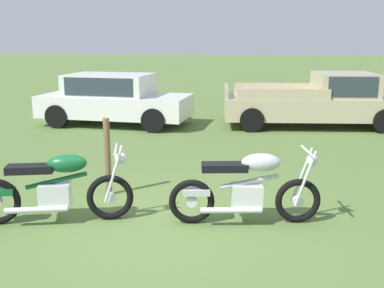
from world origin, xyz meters
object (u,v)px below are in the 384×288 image
at_px(pickup_truck_beige, 321,100).
at_px(fence_post_wooden, 108,157).
at_px(motorcycle_green, 55,188).
at_px(car_white, 113,97).
at_px(motorcycle_silver, 247,188).

height_order(pickup_truck_beige, fence_post_wooden, pickup_truck_beige).
bearing_deg(fence_post_wooden, motorcycle_green, -106.37).
height_order(motorcycle_green, pickup_truck_beige, pickup_truck_beige).
xyz_separation_m(motorcycle_green, pickup_truck_beige, (4.40, 7.47, 0.27)).
height_order(motorcycle_green, car_white, car_white).
height_order(car_white, pickup_truck_beige, pickup_truck_beige).
bearing_deg(pickup_truck_beige, fence_post_wooden, -128.13).
xyz_separation_m(motorcycle_green, fence_post_wooden, (0.35, 1.18, 0.14)).
bearing_deg(car_white, motorcycle_silver, -54.54).
bearing_deg(motorcycle_green, car_white, 86.75).
distance_m(car_white, pickup_truck_beige, 5.81).
height_order(motorcycle_silver, fence_post_wooden, fence_post_wooden).
bearing_deg(fence_post_wooden, car_white, 106.61).
distance_m(motorcycle_silver, fence_post_wooden, 2.36).
xyz_separation_m(motorcycle_green, car_white, (-1.39, 6.98, 0.32)).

